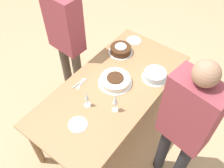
% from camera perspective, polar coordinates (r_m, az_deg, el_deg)
% --- Properties ---
extents(ground_plane, '(12.00, 12.00, 0.00)m').
position_cam_1_polar(ground_plane, '(3.14, 0.00, -9.67)').
color(ground_plane, tan).
extents(dining_table, '(1.79, 0.87, 0.75)m').
position_cam_1_polar(dining_table, '(2.61, 0.00, -2.20)').
color(dining_table, '#9E754C').
rests_on(dining_table, ground_plane).
extents(cake_center_white, '(0.35, 0.35, 0.08)m').
position_cam_1_polar(cake_center_white, '(2.55, 0.73, 0.87)').
color(cake_center_white, white).
rests_on(cake_center_white, dining_table).
extents(cake_front_chocolate, '(0.28, 0.28, 0.09)m').
position_cam_1_polar(cake_front_chocolate, '(2.88, 2.00, 7.87)').
color(cake_front_chocolate, white).
rests_on(cake_front_chocolate, dining_table).
extents(cake_back_decorated, '(0.27, 0.27, 0.08)m').
position_cam_1_polar(cake_back_decorated, '(2.62, 9.80, 2.03)').
color(cake_back_decorated, white).
rests_on(cake_back_decorated, dining_table).
extents(wine_glass_near, '(0.07, 0.07, 0.20)m').
position_cam_1_polar(wine_glass_near, '(2.30, -5.82, -2.94)').
color(wine_glass_near, silver).
rests_on(wine_glass_near, dining_table).
extents(wine_glass_far, '(0.06, 0.06, 0.23)m').
position_cam_1_polar(wine_glass_far, '(2.23, 0.75, -3.61)').
color(wine_glass_far, silver).
rests_on(wine_glass_far, dining_table).
extents(dessert_plate_left, '(0.18, 0.18, 0.01)m').
position_cam_1_polar(dessert_plate_left, '(3.07, 5.00, 9.89)').
color(dessert_plate_left, white).
rests_on(dessert_plate_left, dining_table).
extents(dessert_plate_right, '(0.18, 0.18, 0.01)m').
position_cam_1_polar(dessert_plate_right, '(2.29, -7.81, -9.15)').
color(dessert_plate_right, white).
rests_on(dessert_plate_right, dining_table).
extents(fork_pile, '(0.18, 0.08, 0.01)m').
position_cam_1_polar(fork_pile, '(2.58, -7.31, 0.11)').
color(fork_pile, silver).
rests_on(fork_pile, dining_table).
extents(person_cutting, '(0.24, 0.41, 1.63)m').
position_cam_1_polar(person_cutting, '(2.84, -10.57, 11.36)').
color(person_cutting, '#4C4238').
rests_on(person_cutting, ground_plane).
extents(person_watching, '(0.28, 0.43, 1.65)m').
position_cam_1_polar(person_watching, '(2.08, 16.56, -8.44)').
color(person_watching, '#232328').
rests_on(person_watching, ground_plane).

